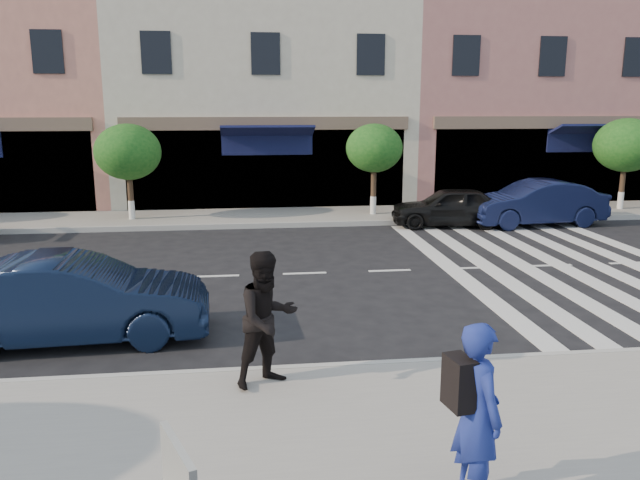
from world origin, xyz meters
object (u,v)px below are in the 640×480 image
at_px(car_near_mid, 73,299).
at_px(car_far_right, 535,203).
at_px(walker, 267,319).
at_px(car_far_mid, 450,207).
at_px(photographer, 477,412).

xyz_separation_m(car_near_mid, car_far_right, (12.02, 8.62, 0.01)).
bearing_deg(car_far_right, car_near_mid, -58.73).
distance_m(walker, car_far_mid, 12.72).
bearing_deg(car_far_mid, car_far_right, 93.56).
relative_size(car_near_mid, car_far_right, 0.99).
bearing_deg(car_far_mid, photographer, -10.21).
bearing_deg(car_near_mid, walker, -129.76).
distance_m(walker, car_near_mid, 3.85).
height_order(car_near_mid, car_far_mid, car_near_mid).
xyz_separation_m(photographer, car_far_mid, (4.36, 13.81, -0.40)).
height_order(photographer, walker, walker).
bearing_deg(car_far_right, car_far_mid, -98.11).
bearing_deg(car_far_mid, walker, -21.87).
bearing_deg(car_far_right, photographer, -31.94).
bearing_deg(photographer, car_near_mid, 33.31).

